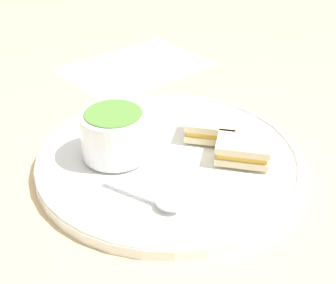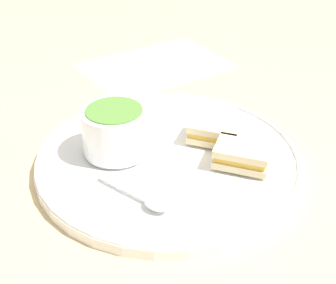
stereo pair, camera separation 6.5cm
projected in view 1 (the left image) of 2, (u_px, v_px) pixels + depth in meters
ground_plane at (168, 164)px, 0.68m from camera, size 2.40×2.40×0.00m
plate at (168, 158)px, 0.67m from camera, size 0.38×0.38×0.02m
soup_bowl at (115, 134)px, 0.64m from camera, size 0.09×0.09×0.07m
spoon at (162, 202)px, 0.57m from camera, size 0.11×0.04×0.01m
sandwich_half_near at (243, 150)px, 0.64m from camera, size 0.09×0.08×0.03m
sandwich_half_far at (212, 128)px, 0.69m from camera, size 0.09×0.08×0.03m
menu_sheet at (136, 67)px, 0.96m from camera, size 0.23×0.31×0.00m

